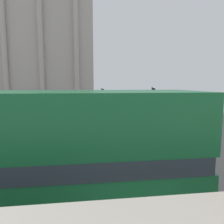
{
  "coord_description": "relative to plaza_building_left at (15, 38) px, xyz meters",
  "views": [
    {
      "loc": [
        -1.16,
        -2.51,
        4.48
      ],
      "look_at": [
        1.23,
        15.33,
        2.17
      ],
      "focal_mm": 35.0,
      "sensor_mm": 36.0,
      "label": 1
    }
  ],
  "objects": [
    {
      "name": "plaza_building_left",
      "position": [
        0.0,
        0.0,
        0.0
      ],
      "size": [
        30.07,
        13.41,
        26.42
      ],
      "color": "#BCB2A8",
      "rests_on": "ground_plane"
    },
    {
      "name": "traffic_light_near",
      "position": [
        12.89,
        -32.48,
        -11.08
      ],
      "size": [
        0.42,
        0.24,
        3.22
      ],
      "color": "black",
      "rests_on": "ground_plane"
    },
    {
      "name": "traffic_light_mid",
      "position": [
        19.79,
        -24.28,
        -10.5
      ],
      "size": [
        0.42,
        0.24,
        4.17
      ],
      "color": "black",
      "rests_on": "ground_plane"
    },
    {
      "name": "traffic_light_far",
      "position": [
        15.24,
        -17.95,
        -10.63
      ],
      "size": [
        0.42,
        0.24,
        3.96
      ],
      "color": "black",
      "rests_on": "ground_plane"
    },
    {
      "name": "pedestrian_yellow",
      "position": [
        13.96,
        -31.66,
        -12.28
      ],
      "size": [
        0.32,
        0.32,
        1.62
      ],
      "rotation": [
        0.0,
        0.0,
        0.54
      ],
      "color": "#282B33",
      "rests_on": "ground_plane"
    },
    {
      "name": "pedestrian_grey",
      "position": [
        13.4,
        -29.02,
        -12.21
      ],
      "size": [
        0.32,
        0.32,
        1.74
      ],
      "rotation": [
        0.0,
        0.0,
        5.1
      ],
      "color": "#282B33",
      "rests_on": "ground_plane"
    }
  ]
}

